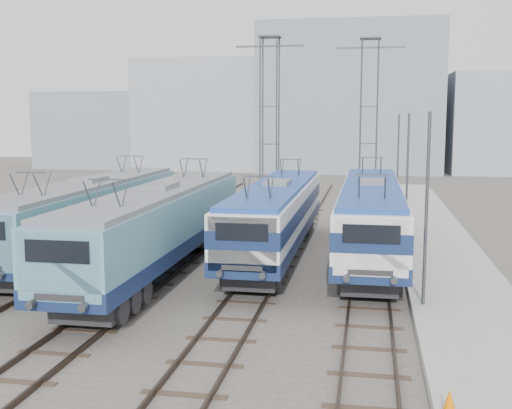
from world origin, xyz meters
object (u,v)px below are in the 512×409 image
object	(u,v)px
locomotive_far_left	(89,212)
mast_rear	(398,164)
locomotive_center_left	(158,223)
catenary_tower_west	(270,119)
locomotive_far_right	(371,213)
mast_mid	(407,180)
catenary_tower_east	(369,119)
safety_cone	(449,401)
locomotive_center_right	(277,212)
mast_front	(426,214)

from	to	relation	value
locomotive_far_left	mast_rear	size ratio (longest dim) A/B	2.59
locomotive_center_left	catenary_tower_west	world-z (taller)	catenary_tower_west
locomotive_center_left	locomotive_far_right	distance (m)	10.12
locomotive_center_left	locomotive_far_right	world-z (taller)	locomotive_center_left
locomotive_far_left	mast_mid	world-z (taller)	mast_mid
locomotive_center_left	catenary_tower_east	xyz separation A→B (m)	(8.75, 18.54, 4.35)
locomotive_far_right	mast_rear	bearing A→B (deg)	83.37
locomotive_center_left	mast_rear	world-z (taller)	mast_rear
locomotive_far_right	catenary_tower_east	distance (m)	14.58
locomotive_center_left	safety_cone	bearing A→B (deg)	-48.12
mast_mid	mast_rear	distance (m)	12.00
locomotive_center_right	safety_cone	xyz separation A→B (m)	(6.25, -16.41, -1.64)
catenary_tower_west	mast_mid	world-z (taller)	catenary_tower_west
locomotive_far_left	locomotive_center_left	size ratio (longest dim) A/B	0.98
locomotive_center_left	catenary_tower_west	distance (m)	17.25
mast_front	safety_cone	world-z (taller)	mast_front
locomotive_center_left	catenary_tower_east	size ratio (longest dim) A/B	1.54
locomotive_center_left	mast_front	bearing A→B (deg)	-17.70
locomotive_center_right	catenary_tower_west	distance (m)	13.09
safety_cone	locomotive_far_left	bearing A→B (deg)	135.68
locomotive_far_right	catenary_tower_west	distance (m)	14.36
locomotive_center_right	mast_rear	world-z (taller)	mast_rear
locomotive_center_left	locomotive_far_right	size ratio (longest dim) A/B	1.03
catenary_tower_east	mast_mid	world-z (taller)	catenary_tower_east
locomotive_center_right	mast_rear	distance (m)	17.37
locomotive_far_left	locomotive_far_right	world-z (taller)	locomotive_far_left
catenary_tower_west	catenary_tower_east	size ratio (longest dim) A/B	1.00
catenary_tower_west	mast_mid	distance (m)	12.16
locomotive_center_left	locomotive_far_left	bearing A→B (deg)	147.15
locomotive_center_left	locomotive_center_right	size ratio (longest dim) A/B	1.06
mast_front	mast_rear	size ratio (longest dim) A/B	1.00
locomotive_far_left	mast_front	xyz separation A→B (m)	(15.35, -6.37, 1.24)
catenary_tower_west	safety_cone	size ratio (longest dim) A/B	20.64
mast_rear	locomotive_far_left	bearing A→B (deg)	-131.04
locomotive_center_left	locomotive_far_right	xyz separation A→B (m)	(9.00, 4.63, 0.00)
locomotive_center_right	mast_front	size ratio (longest dim) A/B	2.49
locomotive_far_left	locomotive_far_right	xyz separation A→B (m)	(13.50, 1.72, 0.04)
mast_front	safety_cone	distance (m)	9.01
mast_rear	locomotive_far_right	bearing A→B (deg)	-96.63
locomotive_center_right	locomotive_far_right	xyz separation A→B (m)	(4.50, 0.21, 0.06)
catenary_tower_east	locomotive_far_right	bearing A→B (deg)	-88.97
safety_cone	mast_rear	bearing A→B (deg)	89.82
locomotive_center_right	mast_mid	world-z (taller)	mast_mid
mast_rear	safety_cone	xyz separation A→B (m)	(-0.10, -32.53, -2.91)
catenary_tower_east	mast_rear	xyz separation A→B (m)	(2.10, 2.00, -3.14)
locomotive_far_left	locomotive_far_right	distance (m)	13.61
safety_cone	locomotive_far_right	bearing A→B (deg)	96.01
mast_front	mast_rear	world-z (taller)	same
catenary_tower_east	mast_rear	distance (m)	4.28
locomotive_center_left	catenary_tower_west	size ratio (longest dim) A/B	1.54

